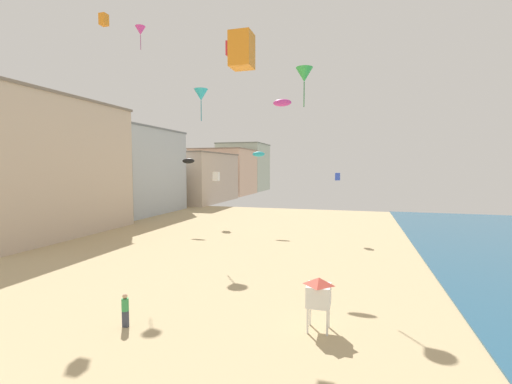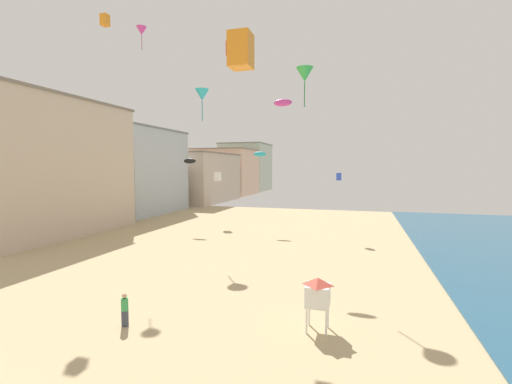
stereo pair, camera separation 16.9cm
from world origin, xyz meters
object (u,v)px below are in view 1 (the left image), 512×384
object	(u,v)px
kite_flyer	(125,308)
lifeguard_stand	(319,292)
kite_white_box	(216,176)
kite_cyan_delta	(201,95)
kite_orange_box	(104,20)
kite_red_box	(231,49)
kite_magenta_delta	(140,31)
kite_green_delta	(304,75)
kite_cyan_parafoil	(259,154)
kite_magenta_parafoil	(282,103)
kite_orange_box_2	(242,50)
kite_black_parafoil	(188,161)
kite_blue_box	(338,177)

from	to	relation	value
kite_flyer	lifeguard_stand	size ratio (longest dim) A/B	0.64
kite_flyer	kite_white_box	size ratio (longest dim) A/B	1.40
lifeguard_stand	kite_cyan_delta	size ratio (longest dim) A/B	0.84
kite_orange_box	kite_red_box	bearing A→B (deg)	-7.69
kite_magenta_delta	kite_red_box	xyz separation A→B (m)	(10.60, -5.31, -4.25)
kite_green_delta	kite_magenta_delta	world-z (taller)	kite_magenta_delta
kite_cyan_parafoil	kite_cyan_delta	bearing A→B (deg)	-104.09
kite_flyer	lifeguard_stand	world-z (taller)	lifeguard_stand
kite_cyan_parafoil	kite_orange_box	xyz separation A→B (m)	(-7.72, -18.11, 10.12)
kite_white_box	kite_magenta_parafoil	bearing A→B (deg)	-51.82
kite_cyan_parafoil	kite_orange_box	size ratio (longest dim) A/B	1.78
kite_green_delta	kite_cyan_parafoil	bearing A→B (deg)	116.19
lifeguard_stand	kite_white_box	xyz separation A→B (m)	(-16.48, 26.94, 4.68)
kite_magenta_parafoil	kite_orange_box_2	distance (m)	12.09
kite_black_parafoil	kite_orange_box_2	world-z (taller)	kite_orange_box_2
kite_cyan_delta	kite_cyan_parafoil	bearing A→B (deg)	75.91
kite_magenta_parafoil	kite_orange_box	world-z (taller)	kite_orange_box
lifeguard_stand	kite_magenta_delta	distance (m)	27.67
kite_black_parafoil	kite_magenta_delta	bearing A→B (deg)	-82.95
kite_magenta_delta	kite_blue_box	size ratio (longest dim) A/B	2.54
kite_white_box	kite_black_parafoil	size ratio (longest dim) A/B	0.71
kite_black_parafoil	kite_orange_box_2	size ratio (longest dim) A/B	1.04
kite_magenta_delta	kite_orange_box_2	bearing A→B (deg)	-42.19
kite_flyer	kite_black_parafoil	size ratio (longest dim) A/B	0.99
kite_orange_box	kite_orange_box_2	bearing A→B (deg)	-30.87
kite_magenta_delta	kite_cyan_parafoil	xyz separation A→B (m)	(6.93, 14.34, -10.56)
kite_cyan_parafoil	kite_cyan_delta	distance (m)	12.37
kite_white_box	kite_magenta_delta	size ratio (longest dim) A/B	0.57
kite_flyer	kite_magenta_delta	size ratio (longest dim) A/B	0.80
kite_magenta_delta	kite_blue_box	bearing A→B (deg)	33.11
kite_magenta_parafoil	kite_blue_box	size ratio (longest dim) A/B	1.82
kite_magenta_delta	kite_red_box	size ratio (longest dim) A/B	2.17
kite_blue_box	kite_orange_box_2	xyz separation A→B (m)	(-3.08, -23.44, 6.34)
kite_orange_box	kite_orange_box_2	size ratio (longest dim) A/B	0.57
kite_red_box	kite_magenta_parafoil	size ratio (longest dim) A/B	0.64
kite_black_parafoil	kite_green_delta	bearing A→B (deg)	-40.15
lifeguard_stand	kite_white_box	world-z (taller)	kite_white_box
lifeguard_stand	kite_red_box	distance (m)	16.68
kite_green_delta	kite_orange_box	distance (m)	16.75
kite_cyan_parafoil	kite_black_parafoil	size ratio (longest dim) A/B	0.97
kite_cyan_parafoil	kite_orange_box_2	distance (m)	27.90
kite_cyan_parafoil	kite_black_parafoil	distance (m)	8.82
kite_black_parafoil	kite_cyan_parafoil	bearing A→B (deg)	17.46
kite_red_box	kite_blue_box	world-z (taller)	kite_red_box
kite_white_box	kite_blue_box	distance (m)	16.55
kite_orange_box_2	kite_magenta_parafoil	bearing A→B (deg)	93.20
kite_black_parafoil	kite_magenta_parafoil	world-z (taller)	kite_magenta_parafoil
kite_blue_box	kite_magenta_delta	bearing A→B (deg)	-146.89
kite_flyer	kite_orange_box	distance (m)	23.09
lifeguard_stand	kite_cyan_parafoil	bearing A→B (deg)	116.92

